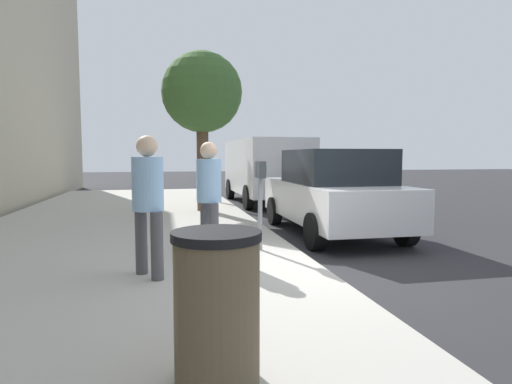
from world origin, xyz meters
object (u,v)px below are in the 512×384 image
at_px(parked_sedan_near, 333,192).
at_px(parked_van_far, 265,167).
at_px(parking_meter, 260,186).
at_px(trash_bin, 217,307).
at_px(pedestrian_bystander, 148,195).
at_px(traffic_signal, 201,129).
at_px(pedestrian_at_meter, 209,190).
at_px(street_tree, 202,94).

height_order(parked_sedan_near, parked_van_far, parked_van_far).
bearing_deg(parking_meter, trash_bin, 163.15).
height_order(pedestrian_bystander, trash_bin, pedestrian_bystander).
bearing_deg(traffic_signal, pedestrian_at_meter, 175.77).
height_order(traffic_signal, trash_bin, traffic_signal).
relative_size(pedestrian_at_meter, parked_sedan_near, 0.39).
bearing_deg(pedestrian_at_meter, trash_bin, -108.85).
bearing_deg(parked_van_far, parked_sedan_near, 180.00).
relative_size(parking_meter, street_tree, 0.33).
distance_m(parked_sedan_near, street_tree, 4.77).
distance_m(pedestrian_at_meter, street_tree, 5.78).
height_order(parked_van_far, trash_bin, parked_van_far).
xyz_separation_m(pedestrian_at_meter, trash_bin, (-3.62, 0.33, -0.48)).
distance_m(parking_meter, street_tree, 5.60).
distance_m(pedestrian_at_meter, trash_bin, 3.67).
bearing_deg(traffic_signal, parking_meter, -178.80).
relative_size(parked_sedan_near, traffic_signal, 1.23).
distance_m(pedestrian_bystander, parked_sedan_near, 4.71).
height_order(parking_meter, trash_bin, parking_meter).
bearing_deg(pedestrian_bystander, parked_sedan_near, 7.87).
bearing_deg(pedestrian_at_meter, parked_van_far, 57.34).
relative_size(pedestrian_at_meter, pedestrian_bystander, 0.98).
height_order(pedestrian_bystander, street_tree, street_tree).
xyz_separation_m(pedestrian_at_meter, traffic_signal, (8.76, -0.65, 1.43)).
xyz_separation_m(street_tree, trash_bin, (-8.97, 0.72, -2.65)).
bearing_deg(parked_van_far, pedestrian_bystander, 158.17).
bearing_deg(pedestrian_at_meter, pedestrian_bystander, -144.27).
height_order(parked_sedan_near, trash_bin, parked_sedan_near).
relative_size(pedestrian_at_meter, street_tree, 0.40).
bearing_deg(street_tree, pedestrian_bystander, 168.95).
height_order(parking_meter, parked_sedan_near, parked_sedan_near).
bearing_deg(parked_van_far, parking_meter, 166.06).
xyz_separation_m(parked_sedan_near, parked_van_far, (6.09, -0.00, 0.36)).
bearing_deg(parked_van_far, trash_bin, 165.10).
bearing_deg(pedestrian_bystander, pedestrian_at_meter, 17.85).
relative_size(traffic_signal, trash_bin, 3.56).
xyz_separation_m(parking_meter, pedestrian_bystander, (-1.18, 1.68, 0.01)).
bearing_deg(parking_meter, parked_sedan_near, -47.40).
distance_m(parking_meter, trash_bin, 4.02).
height_order(pedestrian_bystander, parked_van_far, parked_van_far).
bearing_deg(traffic_signal, street_tree, 175.68).
height_order(pedestrian_at_meter, parked_sedan_near, pedestrian_at_meter).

